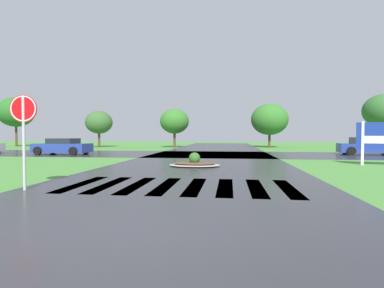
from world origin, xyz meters
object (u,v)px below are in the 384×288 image
object	(u,v)px
median_island	(194,163)
car_blue_compact	(63,147)
stop_sign	(23,119)
car_silver_hatch	(368,146)

from	to	relation	value
median_island	car_blue_compact	world-z (taller)	car_blue_compact
stop_sign	car_silver_hatch	size ratio (longest dim) A/B	0.60
car_blue_compact	median_island	bearing A→B (deg)	148.07
median_island	car_silver_hatch	xyz separation A→B (m)	(12.32, 9.94, 0.49)
stop_sign	car_blue_compact	xyz separation A→B (m)	(-7.26, 14.24, -1.38)
median_island	car_blue_compact	distance (m)	13.44
median_island	car_silver_hatch	size ratio (longest dim) A/B	0.57
stop_sign	car_silver_hatch	world-z (taller)	stop_sign
car_blue_compact	car_silver_hatch	size ratio (longest dim) A/B	0.96
car_blue_compact	car_silver_hatch	bearing A→B (deg)	-172.51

